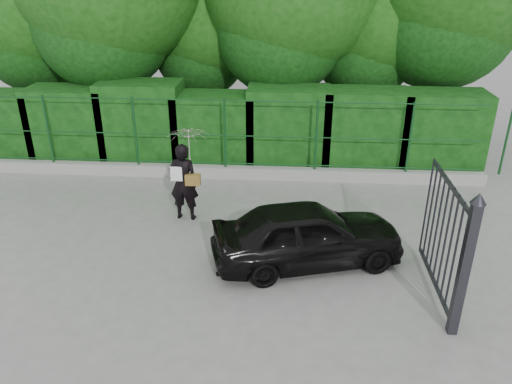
{
  "coord_description": "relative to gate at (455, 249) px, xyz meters",
  "views": [
    {
      "loc": [
        2.04,
        -7.42,
        5.19
      ],
      "look_at": [
        1.42,
        1.3,
        1.1
      ],
      "focal_mm": 35.0,
      "sensor_mm": 36.0,
      "label": 1
    }
  ],
  "objects": [
    {
      "name": "hedge",
      "position": [
        -4.5,
        6.22,
        -0.14
      ],
      "size": [
        14.2,
        1.2,
        2.25
      ],
      "color": "black",
      "rests_on": "ground"
    },
    {
      "name": "car",
      "position": [
        -2.18,
        1.34,
        -0.59
      ],
      "size": [
        3.77,
        2.31,
        1.2
      ],
      "primitive_type": "imported",
      "rotation": [
        0.0,
        0.0,
        1.84
      ],
      "color": "black",
      "rests_on": "ground"
    },
    {
      "name": "gate",
      "position": [
        0.0,
        0.0,
        0.0
      ],
      "size": [
        0.22,
        2.33,
        2.36
      ],
      "color": "#222227",
      "rests_on": "ground"
    },
    {
      "name": "kerb",
      "position": [
        -4.6,
        5.22,
        -1.04
      ],
      "size": [
        14.0,
        0.25,
        0.3
      ],
      "primitive_type": "cube",
      "color": "#9E9E99",
      "rests_on": "ground"
    },
    {
      "name": "woman",
      "position": [
        -4.71,
        2.95,
        0.12
      ],
      "size": [
        0.91,
        0.88,
        2.04
      ],
      "color": "black",
      "rests_on": "ground"
    },
    {
      "name": "fence",
      "position": [
        -4.38,
        5.22,
        0.01
      ],
      "size": [
        14.13,
        0.06,
        1.8
      ],
      "color": "#103F19",
      "rests_on": "kerb"
    },
    {
      "name": "ground",
      "position": [
        -4.6,
        0.72,
        -1.19
      ],
      "size": [
        80.0,
        80.0,
        0.0
      ],
      "primitive_type": "plane",
      "color": "gray"
    }
  ]
}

